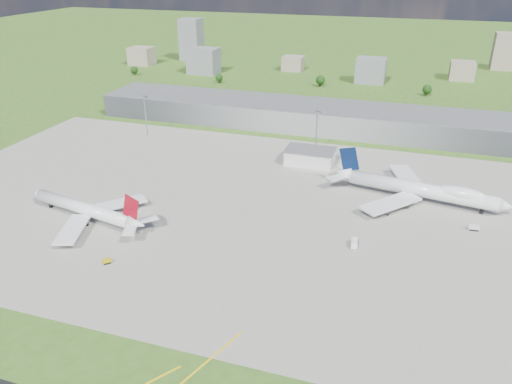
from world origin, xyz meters
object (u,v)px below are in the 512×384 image
(airliner_red_twin, at_px, (87,210))
(airliner_blue_quad, at_px, (421,190))
(van_white_far, at_px, (474,228))
(tug_yellow, at_px, (107,262))
(van_white_near, at_px, (354,244))

(airliner_red_twin, xyz_separation_m, airliner_blue_quad, (137.72, 63.99, 1.07))
(airliner_red_twin, height_order, airliner_blue_quad, airliner_blue_quad)
(airliner_red_twin, distance_m, airliner_blue_quad, 151.87)
(airliner_red_twin, xyz_separation_m, van_white_far, (160.39, 42.31, -3.70))
(tug_yellow, height_order, van_white_far, van_white_far)
(airliner_red_twin, bearing_deg, tug_yellow, 146.16)
(airliner_blue_quad, xyz_separation_m, van_white_near, (-23.70, -50.49, -4.54))
(tug_yellow, height_order, van_white_near, van_white_near)
(van_white_far, bearing_deg, tug_yellow, -156.89)
(van_white_near, xyz_separation_m, van_white_far, (46.36, 28.81, -0.23))
(van_white_far, bearing_deg, van_white_near, -152.58)
(airliner_blue_quad, xyz_separation_m, van_white_far, (22.66, -21.68, -4.78))
(van_white_near, distance_m, van_white_far, 54.58)
(airliner_blue_quad, distance_m, van_white_far, 31.72)
(tug_yellow, bearing_deg, airliner_blue_quad, -5.53)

